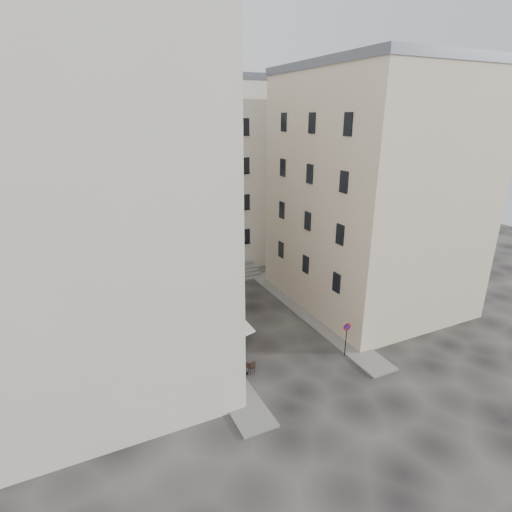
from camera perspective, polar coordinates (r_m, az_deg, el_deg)
ground at (r=28.44m, az=2.83°, el=-12.44°), size 90.00×90.00×0.00m
sidewalk_left at (r=30.13m, az=-8.57°, el=-10.54°), size 2.00×22.00×0.12m
sidewalk_right at (r=32.67m, az=7.35°, el=-7.94°), size 2.00×18.00×0.12m
building_left at (r=24.63m, az=-22.61°, el=6.95°), size 12.20×16.20×20.60m
building_right at (r=33.60m, az=16.34°, el=8.93°), size 12.20×14.20×18.60m
building_back at (r=41.92m, az=-10.82°, el=11.34°), size 18.20×10.20×18.60m
cafe_storefront at (r=26.78m, az=-6.44°, el=-10.06°), size 1.74×7.30×3.50m
stone_steps at (r=38.56m, az=-6.03°, el=-2.90°), size 9.00×3.15×0.80m
bollard_near at (r=26.21m, az=-2.55°, el=-14.14°), size 0.12×0.12×0.98m
bollard_mid at (r=28.98m, az=-5.32°, el=-10.62°), size 0.12×0.12×0.98m
bollard_far at (r=31.90m, az=-7.54°, el=-7.72°), size 0.12×0.12×0.98m
no_parking_sign at (r=26.98m, az=12.81°, el=-10.62°), size 0.55×0.12×2.42m
bistro_table_a at (r=25.33m, az=-1.56°, el=-15.73°), size 1.19×0.56×0.84m
bistro_table_b at (r=27.12m, az=-3.34°, el=-12.97°), size 1.36×0.64×0.96m
bistro_table_c at (r=27.63m, az=-4.54°, el=-12.42°), size 1.27×0.59×0.89m
bistro_table_d at (r=30.17m, az=-5.63°, el=-9.45°), size 1.33×0.62×0.93m
bistro_table_e at (r=31.26m, az=-7.41°, el=-8.54°), size 1.17×0.55×0.82m
pedestrian at (r=29.88m, az=-4.29°, el=-8.74°), size 0.80×0.76×1.84m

